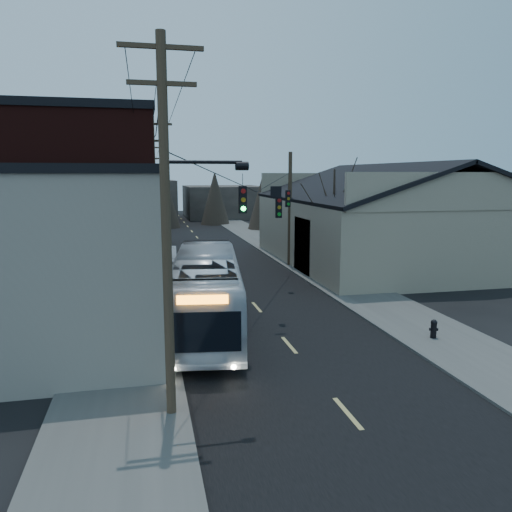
{
  "coord_description": "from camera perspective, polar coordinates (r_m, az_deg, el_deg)",
  "views": [
    {
      "loc": [
        -5.56,
        -10.65,
        6.88
      ],
      "look_at": [
        -0.4,
        12.4,
        3.0
      ],
      "focal_mm": 35.0,
      "sensor_mm": 36.0,
      "label": 1
    }
  ],
  "objects": [
    {
      "name": "building_brick",
      "position": [
        31.02,
        -20.92,
        5.24
      ],
      "size": [
        10.0,
        12.0,
        10.0
      ],
      "primitive_type": "cube",
      "color": "black",
      "rests_on": "ground"
    },
    {
      "name": "parked_car",
      "position": [
        39.33,
        -10.08,
        0.06
      ],
      "size": [
        1.53,
        3.97,
        1.29
      ],
      "primitive_type": "imported",
      "rotation": [
        0.0,
        0.0,
        -0.04
      ],
      "color": "#B1B3BA",
      "rests_on": "ground"
    },
    {
      "name": "building_far_right",
      "position": [
        81.74,
        -3.79,
        6.23
      ],
      "size": [
        12.0,
        14.0,
        5.0
      ],
      "primitive_type": "cube",
      "color": "#2E2825",
      "rests_on": "ground"
    },
    {
      "name": "utility_lines",
      "position": [
        34.93,
        -8.63,
        6.06
      ],
      "size": [
        11.24,
        45.28,
        10.5
      ],
      "color": "#382B1E",
      "rests_on": "ground"
    },
    {
      "name": "sidewalk_right",
      "position": [
        42.94,
        3.85,
        0.17
      ],
      "size": [
        4.0,
        110.0,
        0.12
      ],
      "primitive_type": "cube",
      "color": "#474744",
      "rests_on": "ground"
    },
    {
      "name": "ground",
      "position": [
        13.84,
        13.86,
        -20.76
      ],
      "size": [
        160.0,
        160.0,
        0.0
      ],
      "primitive_type": "plane",
      "color": "black",
      "rests_on": "ground"
    },
    {
      "name": "building_left_far",
      "position": [
        46.93,
        -17.47,
        4.77
      ],
      "size": [
        9.0,
        14.0,
        7.0
      ],
      "primitive_type": "cube",
      "color": "#2E2825",
      "rests_on": "ground"
    },
    {
      "name": "road_surface",
      "position": [
        41.59,
        -4.77,
        -0.21
      ],
      "size": [
        9.0,
        110.0,
        0.02
      ],
      "primitive_type": "cube",
      "color": "black",
      "rests_on": "ground"
    },
    {
      "name": "bare_tree",
      "position": [
        33.1,
        8.83,
        3.53
      ],
      "size": [
        0.4,
        0.4,
        7.2
      ],
      "primitive_type": "cone",
      "color": "black",
      "rests_on": "ground"
    },
    {
      "name": "warehouse",
      "position": [
        40.4,
        14.82,
        3.07
      ],
      "size": [
        16.16,
        20.6,
        7.73
      ],
      "color": "gray",
      "rests_on": "ground"
    },
    {
      "name": "building_clapboard",
      "position": [
        20.23,
        -22.22,
        -0.98
      ],
      "size": [
        8.0,
        8.0,
        7.0
      ],
      "primitive_type": "cube",
      "color": "slate",
      "rests_on": "ground"
    },
    {
      "name": "building_far_left",
      "position": [
        75.75,
        -13.01,
        6.15
      ],
      "size": [
        10.0,
        12.0,
        6.0
      ],
      "primitive_type": "cube",
      "color": "#2E2825",
      "rests_on": "ground"
    },
    {
      "name": "sidewalk_left",
      "position": [
        41.22,
        -13.75,
        -0.47
      ],
      "size": [
        4.0,
        110.0,
        0.12
      ],
      "primitive_type": "cube",
      "color": "#474744",
      "rests_on": "ground"
    },
    {
      "name": "fire_hydrant",
      "position": [
        22.28,
        19.65,
        -7.76
      ],
      "size": [
        0.38,
        0.27,
        0.79
      ],
      "rotation": [
        0.0,
        0.0,
        -0.39
      ],
      "color": "black",
      "rests_on": "sidewalk_right"
    },
    {
      "name": "bus",
      "position": [
        22.47,
        -5.76,
        -3.99
      ],
      "size": [
        4.54,
        12.64,
        3.44
      ],
      "primitive_type": "imported",
      "rotation": [
        0.0,
        0.0,
        3.01
      ],
      "color": "silver",
      "rests_on": "ground"
    }
  ]
}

